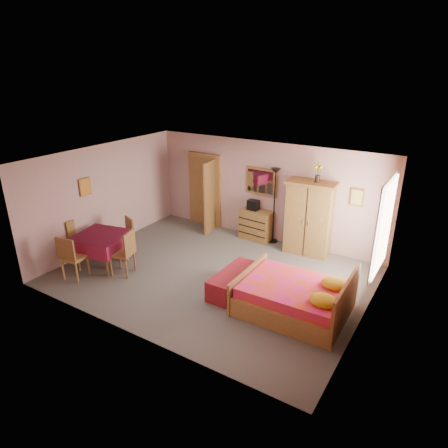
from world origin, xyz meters
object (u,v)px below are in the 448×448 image
Objects in this scene: bed at (294,290)px; chair_west at (82,240)px; chest_of_drawers at (256,225)px; dining_table at (102,250)px; chair_south at (74,256)px; chair_north at (123,238)px; wall_mirror at (261,182)px; chair_east at (122,253)px; wardrobe at (309,218)px; floor_lamp at (274,206)px; bench at (233,281)px; sunflower_vase at (318,173)px; stereo at (253,205)px.

chair_west reaches higher than bed.
chest_of_drawers is 0.80× the size of dining_table.
chair_south reaches higher than chair_north.
chair_west is at bearing -127.47° from chest_of_drawers.
wall_mirror is at bearing 126.59° from chair_west.
wall_mirror is at bearing 56.44° from dining_table.
chair_west is at bearing 68.13° from chair_north.
bed is 4.75m from chair_south.
wardrobe is at bearing -60.21° from chair_east.
floor_lamp reaches higher than chair_east.
floor_lamp reaches higher than bench.
chair_north is 0.93× the size of chair_west.
floor_lamp reaches higher than chair_south.
bench is 1.31× the size of chair_south.
wall_mirror is at bearing -41.27° from chair_east.
chair_west reaches higher than bench.
chest_of_drawers is at bearing -170.94° from floor_lamp.
chest_of_drawers is at bearing -87.20° from wall_mirror.
wardrobe is at bearing -124.02° from chair_north.
wall_mirror is at bearing -107.12° from chair_north.
chair_east is at bearing 32.04° from chair_south.
sunflower_vase is 5.30m from dining_table.
bench is at bearing -70.54° from wall_mirror.
bed is 1.99× the size of chair_west.
wardrobe is at bearing 40.20° from dining_table.
wardrobe reaches higher than chair_south.
chest_of_drawers is 4.62m from chair_south.
chair_north is at bearing -126.93° from chest_of_drawers.
chair_west is at bearing 73.67° from chair_east.
dining_table is at bearing -140.47° from sunflower_vase.
chair_south reaches higher than chest_of_drawers.
wall_mirror is 0.90× the size of chair_south.
wardrobe is 4.95m from dining_table.
chair_south is at bearing -164.55° from bed.
floor_lamp is 3.98m from chair_east.
wall_mirror reaches higher than chair_west.
bed is 1.97× the size of chair_south.
dining_table is at bearing -120.83° from chest_of_drawers.
chest_of_drawers is 3.46m from chair_north.
dining_table is at bearing 71.55° from chair_east.
chair_north is (-2.18, -2.61, -0.47)m from stereo.
dining_table is at bearing 111.12° from chair_north.
chest_of_drawers is at bearing 172.79° from wardrobe.
chest_of_drawers is 0.55m from stereo.
wardrobe reaches higher than bed.
chair_north reaches higher than chest_of_drawers.
wardrobe is at bearing 104.89° from bed.
bench is (-0.74, -2.56, -1.84)m from sunflower_vase.
floor_lamp reaches higher than chair_west.
wardrobe is 1.71× the size of dining_table.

